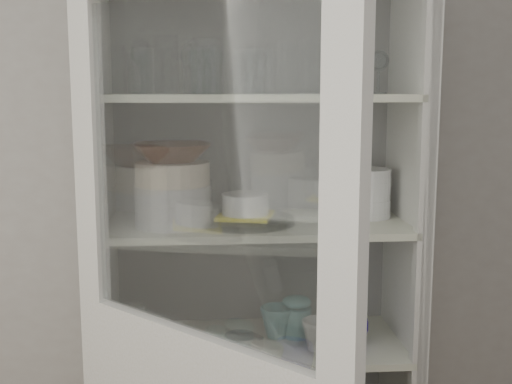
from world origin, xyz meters
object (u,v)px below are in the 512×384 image
(goblet_1, at_px, (193,66))
(white_ramekin, at_px, (245,204))
(goblet_0, at_px, (197,68))
(mug_white, at_px, (318,335))
(grey_bowl_stack, at_px, (368,193))
(cream_bowl, at_px, (173,173))
(terracotta_bowl, at_px, (172,152))
(mug_teal, at_px, (277,322))
(goblet_3, at_px, (379,70))
(white_canister, at_px, (130,325))
(pantry_cabinet, at_px, (255,310))
(goblet_2, at_px, (333,69))
(yellow_trivet, at_px, (245,216))
(mug_blue, at_px, (349,329))
(teal_jar, at_px, (297,319))
(measuring_cups, at_px, (241,341))
(glass_platter, at_px, (245,220))
(plate_stack_back, at_px, (184,197))
(plate_stack_front, at_px, (173,205))

(goblet_1, relative_size, white_ramekin, 1.19)
(goblet_0, height_order, mug_white, goblet_0)
(goblet_1, height_order, grey_bowl_stack, goblet_1)
(goblet_1, distance_m, cream_bowl, 0.36)
(terracotta_bowl, xyz_separation_m, mug_teal, (0.33, 0.07, -0.57))
(goblet_3, height_order, terracotta_bowl, goblet_3)
(goblet_0, xyz_separation_m, white_canister, (-0.23, -0.10, -0.82))
(pantry_cabinet, bearing_deg, white_canister, -172.52)
(goblet_2, bearing_deg, goblet_3, -3.38)
(goblet_3, bearing_deg, yellow_trivet, -162.99)
(cream_bowl, height_order, yellow_trivet, cream_bowl)
(goblet_0, height_order, terracotta_bowl, goblet_0)
(white_canister, bearing_deg, grey_bowl_stack, 1.51)
(grey_bowl_stack, bearing_deg, mug_white, -144.27)
(goblet_1, relative_size, yellow_trivet, 1.08)
(cream_bowl, bearing_deg, mug_teal, 12.30)
(goblet_1, distance_m, goblet_2, 0.46)
(goblet_0, height_order, mug_blue, goblet_0)
(teal_jar, height_order, measuring_cups, teal_jar)
(mug_teal, distance_m, white_canister, 0.48)
(terracotta_bowl, relative_size, glass_platter, 0.75)
(glass_platter, bearing_deg, goblet_1, 145.33)
(goblet_0, xyz_separation_m, plate_stack_back, (-0.05, 0.03, -0.43))
(goblet_3, height_order, glass_platter, goblet_3)
(goblet_2, distance_m, yellow_trivet, 0.56)
(goblet_3, xyz_separation_m, white_ramekin, (-0.45, -0.14, -0.42))
(yellow_trivet, bearing_deg, glass_platter, 0.00)
(pantry_cabinet, height_order, goblet_1, pantry_cabinet)
(mug_teal, bearing_deg, plate_stack_back, 169.02)
(white_ramekin, relative_size, grey_bowl_stack, 0.92)
(measuring_cups, bearing_deg, mug_teal, 33.25)
(teal_jar, bearing_deg, white_ramekin, -160.29)
(pantry_cabinet, distance_m, goblet_0, 0.82)
(goblet_1, bearing_deg, pantry_cabinet, -2.97)
(plate_stack_front, height_order, glass_platter, plate_stack_front)
(plate_stack_back, bearing_deg, pantry_cabinet, -16.24)
(cream_bowl, bearing_deg, pantry_cabinet, 24.22)
(goblet_2, xyz_separation_m, plate_stack_back, (-0.49, 0.02, -0.42))
(goblet_1, relative_size, goblet_3, 1.15)
(terracotta_bowl, xyz_separation_m, grey_bowl_stack, (0.63, 0.08, -0.15))
(mug_teal, distance_m, mug_white, 0.17)
(measuring_cups, bearing_deg, goblet_2, 28.62)
(cream_bowl, bearing_deg, goblet_2, 17.27)
(teal_jar, bearing_deg, goblet_1, 171.78)
(goblet_1, relative_size, mug_blue, 1.44)
(teal_jar, bearing_deg, measuring_cups, -155.14)
(terracotta_bowl, bearing_deg, grey_bowl_stack, 7.56)
(cream_bowl, distance_m, measuring_cups, 0.58)
(goblet_1, relative_size, teal_jar, 1.49)
(glass_platter, xyz_separation_m, mug_white, (0.23, -0.06, -0.36))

